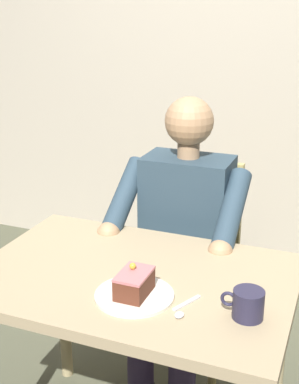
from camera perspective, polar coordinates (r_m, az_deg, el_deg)
The scene contains 8 objects.
cafe_rear_panel at distance 3.08m, azimuth 11.01°, elevation 18.23°, with size 6.40×0.12×3.00m, color #B7AB95.
dining_table at distance 1.74m, azimuth -1.81°, elevation -11.80°, with size 1.03×0.70×0.74m.
chair at distance 2.36m, azimuth 4.71°, elevation -6.72°, with size 0.42×0.42×0.92m.
seated_person at distance 2.15m, azimuth 3.42°, elevation -5.45°, with size 0.53×0.58×1.23m.
dessert_plate at distance 1.57m, azimuth -1.68°, elevation -11.32°, with size 0.24×0.24×0.01m, color silver.
cake_slice at distance 1.55m, azimuth -1.69°, elevation -10.01°, with size 0.09×0.13×0.09m.
coffee_cup at distance 1.48m, azimuth 10.77°, elevation -11.98°, with size 0.12×0.09×0.08m.
dessert_spoon at distance 1.51m, azimuth 3.70°, elevation -12.76°, with size 0.06×0.14×0.01m.
Camera 1 is at (-0.60, 1.36, 1.55)m, focal length 48.39 mm.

